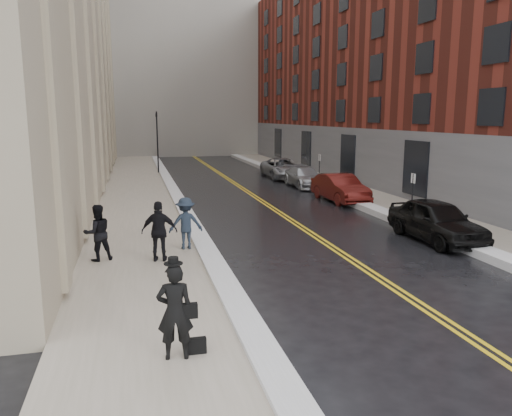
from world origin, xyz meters
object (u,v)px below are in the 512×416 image
car_maroon (340,188)px  pedestrian_main (175,312)px  car_silver_near (305,177)px  pedestrian_a (98,233)px  car_black (436,220)px  pedestrian_c (159,231)px  pedestrian_b (186,223)px  car_silver_far (283,168)px

car_maroon → pedestrian_main: bearing=-125.1°
car_silver_near → pedestrian_a: 20.16m
pedestrian_main → pedestrian_a: pedestrian_main is taller
car_black → car_silver_near: size_ratio=1.01×
pedestrian_c → pedestrian_b: bearing=-116.1°
car_black → car_maroon: bearing=89.3°
pedestrian_a → pedestrian_c: pedestrian_c is taller
pedestrian_c → car_maroon: bearing=-126.6°
car_maroon → car_silver_far: size_ratio=0.86×
car_black → car_silver_near: (0.00, 15.54, -0.13)m
car_silver_near → pedestrian_b: size_ratio=2.58×
car_silver_near → pedestrian_main: bearing=-115.3°
car_silver_far → pedestrian_c: size_ratio=2.81×
car_silver_near → pedestrian_main: 25.49m
pedestrian_main → car_silver_far: bearing=-105.6°
car_silver_near → pedestrian_b: pedestrian_b is taller
pedestrian_main → car_black: bearing=-139.6°
car_maroon → pedestrian_main: size_ratio=2.49×
car_maroon → pedestrian_a: size_ratio=2.57×
car_maroon → pedestrian_a: 15.86m
car_black → pedestrian_c: 10.68m
car_black → car_silver_far: 20.68m
pedestrian_main → pedestrian_a: 7.63m
car_silver_near → car_silver_far: (0.00, 5.14, 0.08)m
pedestrian_a → car_silver_near: bearing=-147.2°
car_maroon → pedestrian_b: size_ratio=2.59×
car_maroon → car_silver_near: car_maroon is taller
pedestrian_main → pedestrian_a: size_ratio=1.03×
pedestrian_c → pedestrian_a: bearing=-5.5°
pedestrian_a → pedestrian_c: bearing=146.2°
car_black → car_silver_far: size_ratio=0.86×
car_silver_near → car_maroon: bearing=-90.5°
car_silver_near → pedestrian_main: size_ratio=2.48×
car_black → car_silver_far: car_black is taller
car_silver_far → pedestrian_b: (-9.67, -20.04, 0.30)m
car_silver_near → car_black: bearing=-90.5°
pedestrian_a → pedestrian_c: (1.96, -0.54, 0.06)m
car_maroon → car_silver_far: (0.00, 11.25, -0.01)m
car_black → pedestrian_b: pedestrian_b is taller
car_silver_near → pedestrian_main: pedestrian_main is taller
car_maroon → car_silver_far: car_maroon is taller
car_silver_far → pedestrian_c: bearing=-116.3°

